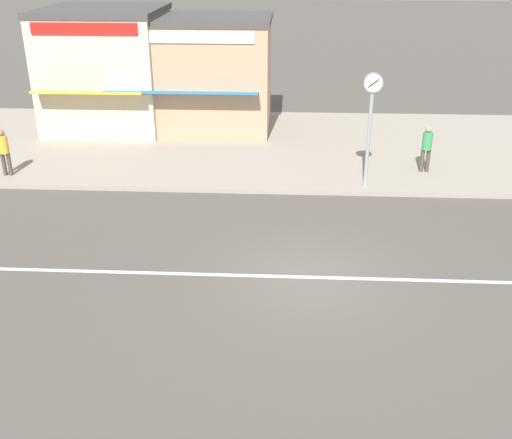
{
  "coord_description": "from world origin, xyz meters",
  "views": [
    {
      "loc": [
        -0.63,
        -12.86,
        7.5
      ],
      "look_at": [
        -1.41,
        1.6,
        0.8
      ],
      "focal_mm": 42.0,
      "sensor_mm": 36.0,
      "label": 1
    }
  ],
  "objects": [
    {
      "name": "pedestrian_far_end",
      "position": [
        4.24,
        7.4,
        1.11
      ],
      "size": [
        0.34,
        0.34,
        1.65
      ],
      "color": "#4C4238",
      "rests_on": "kerb_strip"
    },
    {
      "name": "ground_plane",
      "position": [
        0.0,
        0.0,
        0.0
      ],
      "size": [
        160.0,
        160.0,
        0.0
      ],
      "primitive_type": "plane",
      "color": "#544F47"
    },
    {
      "name": "lane_centre_stripe",
      "position": [
        0.0,
        0.0,
        0.0
      ],
      "size": [
        50.4,
        0.14,
        0.01
      ],
      "primitive_type": "cube",
      "color": "silver",
      "rests_on": "ground"
    },
    {
      "name": "kerb_strip",
      "position": [
        0.0,
        10.34,
        0.07
      ],
      "size": [
        68.0,
        10.0,
        0.15
      ],
      "primitive_type": "cube",
      "color": "#9E9384",
      "rests_on": "ground"
    },
    {
      "name": "shopfront_mid_block",
      "position": [
        -8.4,
        12.77,
        2.63
      ],
      "size": [
        4.94,
        5.74,
        4.95
      ],
      "color": "beige",
      "rests_on": "kerb_strip"
    },
    {
      "name": "shopfront_corner_warung",
      "position": [
        -4.8,
        12.68,
        2.48
      ],
      "size": [
        6.86,
        5.09,
        4.64
      ],
      "color": "tan",
      "rests_on": "kerb_strip"
    },
    {
      "name": "pedestrian_near_clock",
      "position": [
        -10.31,
        6.25,
        1.1
      ],
      "size": [
        0.34,
        0.34,
        1.63
      ],
      "color": "#4C4238",
      "rests_on": "kerb_strip"
    },
    {
      "name": "street_clock",
      "position": [
        2.0,
        5.9,
        2.87
      ],
      "size": [
        0.6,
        0.22,
        3.73
      ],
      "color": "#9E9EA3",
      "rests_on": "kerb_strip"
    }
  ]
}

